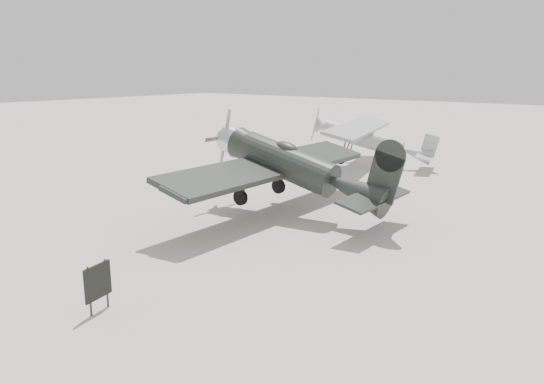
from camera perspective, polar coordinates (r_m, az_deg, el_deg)
The scene contains 4 objects.
ground at distance 15.82m, azimuth -4.28°, elevation -7.08°, with size 160.00×160.00×0.00m, color #ACA598.
lowwing_monoplane at distance 19.82m, azimuth 2.55°, elevation 2.69°, with size 7.85×10.88×3.54m.
highwing_monoplane at distance 30.68m, azimuth 10.29°, elevation 5.96°, with size 7.09×9.89×2.80m.
sign_board at distance 12.86m, azimuth -18.23°, elevation -9.22°, with size 0.23×0.81×1.17m.
Camera 1 is at (9.96, -11.03, 5.44)m, focal length 35.00 mm.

